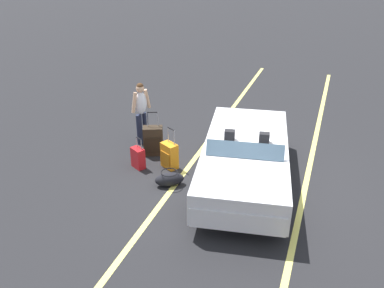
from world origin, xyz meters
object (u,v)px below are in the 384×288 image
at_px(suitcase_medium_bright, 169,156).
at_px(convertible_car, 244,165).
at_px(suitcase_large_black, 153,141).
at_px(suitcase_small_carryon, 138,158).
at_px(duffel_bag, 169,179).
at_px(traveler_person, 141,110).

bearing_deg(suitcase_medium_bright, convertible_car, 110.18).
height_order(convertible_car, suitcase_large_black, convertible_car).
relative_size(convertible_car, suitcase_large_black, 3.93).
bearing_deg(suitcase_small_carryon, convertible_car, 119.71).
bearing_deg(suitcase_medium_bright, suitcase_small_carryon, -40.91).
bearing_deg(suitcase_small_carryon, duffel_bag, 95.05).
bearing_deg(convertible_car, suitcase_small_carryon, -100.34).
xyz_separation_m(suitcase_medium_bright, traveler_person, (-0.95, -1.17, 0.62)).
relative_size(convertible_car, duffel_bag, 6.25).
relative_size(suitcase_small_carryon, traveler_person, 0.46).
xyz_separation_m(suitcase_large_black, suitcase_medium_bright, (0.47, 0.64, -0.06)).
bearing_deg(suitcase_small_carryon, suitcase_medium_bright, 140.53).
relative_size(suitcase_medium_bright, traveler_person, 0.60).
distance_m(suitcase_small_carryon, duffel_bag, 1.11).
xyz_separation_m(suitcase_small_carryon, traveler_person, (-1.21, -0.48, 0.68)).
bearing_deg(traveler_person, suitcase_large_black, -15.72).
xyz_separation_m(suitcase_medium_bright, duffel_bag, (0.72, 0.31, -0.15)).
bearing_deg(traveler_person, suitcase_medium_bright, -12.72).
distance_m(suitcase_medium_bright, traveler_person, 1.63).
distance_m(convertible_car, duffel_bag, 1.66).
relative_size(suitcase_large_black, suitcase_small_carryon, 1.47).
xyz_separation_m(suitcase_large_black, suitcase_small_carryon, (0.73, -0.05, -0.12)).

